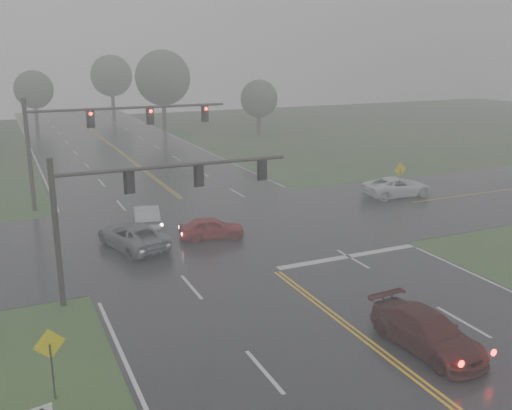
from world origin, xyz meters
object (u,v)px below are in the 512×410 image
sedan_red (212,239)px  signal_gantry_near (132,196)px  sedan_maroon (425,349)px  pickup_white (397,196)px  signal_gantry_far (94,129)px  sedan_silver (147,227)px  car_grey (133,248)px

sedan_red → signal_gantry_near: bearing=146.1°
sedan_maroon → signal_gantry_near: bearing=128.2°
sedan_maroon → sedan_red: (-2.80, 15.40, 0.00)m
sedan_red → pickup_white: size_ratio=0.72×
signal_gantry_far → sedan_silver: bearing=-76.4°
sedan_red → sedan_silver: sedan_silver is taller
pickup_white → signal_gantry_near: 24.47m
sedan_maroon → signal_gantry_near: signal_gantry_near is taller
sedan_maroon → signal_gantry_near: size_ratio=0.45×
car_grey → signal_gantry_far: bearing=-105.1°
pickup_white → sedan_maroon: bearing=147.7°
sedan_maroon → signal_gantry_far: 27.86m
car_grey → pickup_white: 21.16m
car_grey → signal_gantry_near: size_ratio=0.48×
signal_gantry_far → sedan_red: bearing=-67.1°
sedan_maroon → pickup_white: (13.53, 19.04, 0.00)m
car_grey → pickup_white: pickup_white is taller
pickup_white → signal_gantry_near: size_ratio=0.49×
sedan_silver → signal_gantry_far: size_ratio=0.30×
sedan_maroon → car_grey: size_ratio=0.95×
sedan_maroon → signal_gantry_far: bearing=102.1°
pickup_white → signal_gantry_far: (-20.94, 7.27, 5.43)m
sedan_silver → signal_gantry_far: (-1.70, 7.01, 5.43)m
sedan_red → car_grey: bearing=96.9°
sedan_red → signal_gantry_near: (-5.76, -5.83, 4.56)m
signal_gantry_near → signal_gantry_far: bearing=86.0°
sedan_silver → signal_gantry_near: (-2.85, -9.72, 4.56)m
signal_gantry_near → sedan_silver: bearing=73.7°
sedan_silver → pickup_white: size_ratio=0.81×
sedan_red → sedan_silver: size_ratio=0.89×
sedan_maroon → sedan_red: size_ratio=1.28×
sedan_red → car_grey: (-4.57, 0.31, 0.00)m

